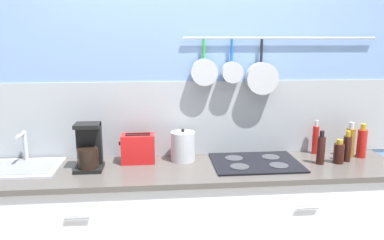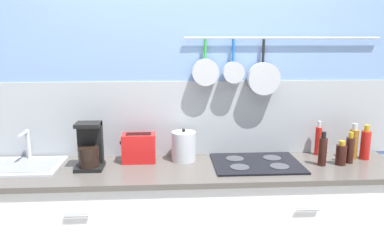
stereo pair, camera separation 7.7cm
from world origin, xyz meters
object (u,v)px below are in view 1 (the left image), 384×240
(bottle_sesame_oil, at_px, (315,139))
(bottle_vinegar, at_px, (339,153))
(bottle_olive_oil, at_px, (347,148))
(bottle_dish_soap, at_px, (362,143))
(bottle_hot_sauce, at_px, (350,142))
(bottle_cooking_wine, at_px, (321,149))
(kettle, at_px, (183,146))
(toaster, at_px, (138,148))
(coffee_maker, at_px, (89,150))

(bottle_sesame_oil, distance_m, bottle_vinegar, 0.24)
(bottle_vinegar, xyz_separation_m, bottle_olive_oil, (0.07, 0.04, 0.02))
(bottle_sesame_oil, height_order, bottle_olive_oil, bottle_sesame_oil)
(bottle_dish_soap, bearing_deg, bottle_hot_sauce, 165.11)
(bottle_cooking_wine, height_order, bottle_vinegar, bottle_cooking_wine)
(bottle_vinegar, bearing_deg, bottle_cooking_wine, -179.34)
(bottle_hot_sauce, bearing_deg, kettle, 178.63)
(bottle_sesame_oil, xyz_separation_m, bottle_vinegar, (0.07, -0.23, -0.04))
(bottle_sesame_oil, xyz_separation_m, bottle_hot_sauce, (0.21, -0.10, 0.00))
(kettle, xyz_separation_m, bottle_olive_oil, (1.11, -0.12, -0.01))
(kettle, distance_m, bottle_olive_oil, 1.12)
(toaster, height_order, bottle_olive_oil, bottle_olive_oil)
(coffee_maker, relative_size, bottle_dish_soap, 1.24)
(kettle, relative_size, bottle_hot_sauce, 0.90)
(kettle, relative_size, bottle_cooking_wine, 0.99)
(bottle_vinegar, relative_size, bottle_dish_soap, 0.68)
(bottle_vinegar, height_order, bottle_hot_sauce, bottle_hot_sauce)
(bottle_sesame_oil, relative_size, bottle_vinegar, 1.52)
(bottle_vinegar, bearing_deg, kettle, 171.31)
(coffee_maker, bearing_deg, bottle_hot_sauce, 2.66)
(bottle_sesame_oil, relative_size, bottle_olive_oil, 1.16)
(kettle, distance_m, bottle_dish_soap, 1.26)
(bottle_cooking_wine, distance_m, bottle_sesame_oil, 0.24)
(bottle_vinegar, bearing_deg, bottle_dish_soap, 26.74)
(toaster, relative_size, bottle_vinegar, 1.46)
(kettle, relative_size, bottle_sesame_oil, 0.91)
(bottle_vinegar, distance_m, bottle_dish_soap, 0.25)
(bottle_hot_sauce, bearing_deg, bottle_olive_oil, -127.18)
(coffee_maker, bearing_deg, kettle, 10.35)
(bottle_vinegar, height_order, bottle_dish_soap, bottle_dish_soap)
(toaster, distance_m, bottle_olive_oil, 1.42)
(toaster, height_order, bottle_dish_soap, bottle_dish_soap)
(coffee_maker, bearing_deg, bottle_sesame_oil, 6.52)
(toaster, bearing_deg, bottle_hot_sauce, -0.68)
(bottle_cooking_wine, distance_m, bottle_vinegar, 0.13)
(bottle_vinegar, bearing_deg, coffee_maker, 178.37)
(bottle_cooking_wine, relative_size, bottle_sesame_oil, 0.92)
(coffee_maker, distance_m, bottle_cooking_wine, 1.52)
(toaster, distance_m, bottle_sesame_oil, 1.28)
(bottle_sesame_oil, bearing_deg, coffee_maker, -173.48)
(toaster, relative_size, bottle_olive_oil, 1.12)
(coffee_maker, relative_size, toaster, 1.26)
(bottle_sesame_oil, height_order, bottle_hot_sauce, bottle_hot_sauce)
(kettle, xyz_separation_m, bottle_vinegar, (1.04, -0.16, -0.03))
(bottle_sesame_oil, bearing_deg, bottle_cooking_wine, -104.88)
(bottle_cooking_wine, xyz_separation_m, bottle_sesame_oil, (0.06, 0.23, 0.01))
(coffee_maker, xyz_separation_m, bottle_sesame_oil, (1.58, 0.18, -0.01))
(bottle_cooking_wine, bearing_deg, bottle_olive_oil, 11.10)
(bottle_olive_oil, bearing_deg, bottle_vinegar, -152.46)
(kettle, xyz_separation_m, bottle_hot_sauce, (1.18, -0.03, 0.01))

